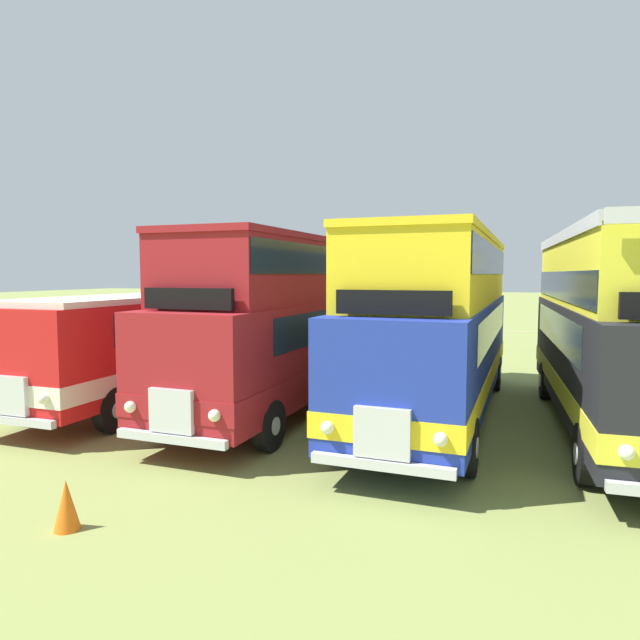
{
  "coord_description": "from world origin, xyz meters",
  "views": [
    {
      "loc": [
        -6.21,
        -14.01,
        3.56
      ],
      "look_at": [
        -11.01,
        -0.0,
        2.33
      ],
      "focal_mm": 31.24,
      "sensor_mm": 36.0,
      "label": 1
    }
  ],
  "objects_px": {
    "bus_second_in_row": "(291,315)",
    "cone_near_end": "(67,505)",
    "bus_third_in_row": "(441,317)",
    "bus_first_in_row": "(176,334)",
    "bus_fourth_in_row": "(618,328)"
  },
  "relations": [
    {
      "from": "bus_fourth_in_row",
      "to": "cone_near_end",
      "type": "xyz_separation_m",
      "value": [
        -8.05,
        -7.84,
        -2.0
      ]
    },
    {
      "from": "bus_second_in_row",
      "to": "bus_third_in_row",
      "type": "xyz_separation_m",
      "value": [
        3.93,
        0.27,
        0.0
      ]
    },
    {
      "from": "bus_first_in_row",
      "to": "cone_near_end",
      "type": "bearing_deg",
      "value": -66.01
    },
    {
      "from": "bus_fourth_in_row",
      "to": "cone_near_end",
      "type": "height_order",
      "value": "bus_fourth_in_row"
    },
    {
      "from": "bus_second_in_row",
      "to": "cone_near_end",
      "type": "bearing_deg",
      "value": -91.54
    },
    {
      "from": "bus_first_in_row",
      "to": "cone_near_end",
      "type": "relative_size",
      "value": 16.4
    },
    {
      "from": "bus_second_in_row",
      "to": "cone_near_end",
      "type": "height_order",
      "value": "bus_second_in_row"
    },
    {
      "from": "bus_first_in_row",
      "to": "bus_fourth_in_row",
      "type": "height_order",
      "value": "bus_fourth_in_row"
    },
    {
      "from": "bus_first_in_row",
      "to": "bus_second_in_row",
      "type": "xyz_separation_m",
      "value": [
        3.93,
        -0.5,
        0.71
      ]
    },
    {
      "from": "bus_second_in_row",
      "to": "bus_third_in_row",
      "type": "bearing_deg",
      "value": 3.96
    },
    {
      "from": "bus_second_in_row",
      "to": "bus_first_in_row",
      "type": "bearing_deg",
      "value": 172.73
    },
    {
      "from": "bus_second_in_row",
      "to": "bus_third_in_row",
      "type": "distance_m",
      "value": 3.94
    },
    {
      "from": "bus_first_in_row",
      "to": "bus_third_in_row",
      "type": "relative_size",
      "value": 1.02
    },
    {
      "from": "bus_fourth_in_row",
      "to": "cone_near_end",
      "type": "bearing_deg",
      "value": -135.78
    },
    {
      "from": "bus_third_in_row",
      "to": "bus_fourth_in_row",
      "type": "relative_size",
      "value": 1.09
    }
  ]
}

